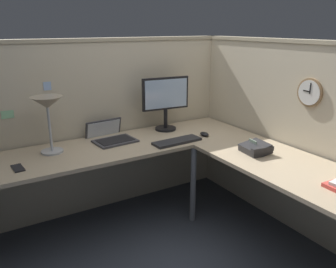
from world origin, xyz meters
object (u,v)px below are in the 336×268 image
Objects in this scene: monitor at (166,99)px; keyboard at (177,141)px; wall_clock at (310,93)px; cell_phone at (18,168)px; laptop at (110,136)px; desk_lamp_dome at (48,107)px; computer_mouse at (204,134)px; office_phone at (256,149)px.

keyboard is (-0.11, -0.38, -0.28)m from monitor.
wall_clock is at bearing -43.85° from keyboard.
cell_phone is at bearing -168.33° from monitor.
monitor is 1.22× the size of laptop.
wall_clock is at bearing -40.95° from laptop.
cell_phone is (-1.25, 0.10, -0.01)m from keyboard.
desk_lamp_dome is at bearing -171.54° from laptop.
wall_clock is at bearing -57.23° from computer_mouse.
keyboard is at bearing -174.96° from computer_mouse.
office_phone is 1.03× the size of wall_clock.
monitor is at bearing 71.26° from keyboard.
keyboard is 1.26m from cell_phone.
computer_mouse is (0.31, 0.03, 0.01)m from keyboard.
monitor is 0.98m from office_phone.
wall_clock is (0.45, -0.70, 0.45)m from computer_mouse.
laptop reaches higher than keyboard.
desk_lamp_dome is at bearing -176.08° from monitor.
keyboard is at bearing 126.17° from office_phone.
monitor is 4.81× the size of computer_mouse.
desk_lamp_dome reaches higher than laptop.
keyboard is 1.07m from desk_lamp_dome.
keyboard is 1.12m from wall_clock.
wall_clock is (0.38, -0.15, 0.43)m from office_phone.
keyboard reaches higher than cell_phone.
wall_clock is (1.22, -1.06, 0.44)m from laptop.
computer_mouse is at bearing 122.77° from wall_clock.
monitor reaches higher than keyboard.
desk_lamp_dome is at bearing 160.28° from keyboard.
monitor is 1.42m from cell_phone.
computer_mouse is 1.35m from desk_lamp_dome.
desk_lamp_dome is at bearing 148.38° from office_phone.
desk_lamp_dome reaches higher than cell_phone.
computer_mouse reaches higher than keyboard.
desk_lamp_dome is (-0.97, 0.30, 0.35)m from keyboard.
office_phone is at bearing -82.07° from computer_mouse.
wall_clock is at bearing -29.53° from desk_lamp_dome.
desk_lamp_dome is at bearing 167.79° from computer_mouse.
monitor is 1.12× the size of desk_lamp_dome.
office_phone is (0.08, -0.56, 0.02)m from computer_mouse.
cell_phone is 2.21m from wall_clock.
office_phone reaches higher than keyboard.
wall_clock reaches higher than keyboard.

